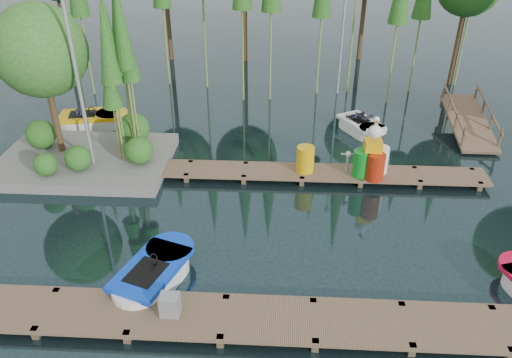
# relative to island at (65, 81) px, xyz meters

# --- Properties ---
(ground_plane) EXTENTS (90.00, 90.00, 0.00)m
(ground_plane) POSITION_rel_island_xyz_m (6.30, -3.29, -3.18)
(ground_plane) COLOR #1D3136
(near_dock) EXTENTS (18.00, 1.50, 0.50)m
(near_dock) POSITION_rel_island_xyz_m (6.30, -7.79, -2.95)
(near_dock) COLOR brown
(near_dock) RESTS_ON ground
(far_dock) EXTENTS (15.00, 1.20, 0.50)m
(far_dock) POSITION_rel_island_xyz_m (7.30, -0.79, -2.95)
(far_dock) COLOR brown
(far_dock) RESTS_ON ground
(island) EXTENTS (6.20, 4.20, 6.75)m
(island) POSITION_rel_island_xyz_m (0.00, 0.00, 0.00)
(island) COLOR slate
(island) RESTS_ON ground
(lamp_island) EXTENTS (0.30, 0.30, 7.25)m
(lamp_island) POSITION_rel_island_xyz_m (0.80, -0.79, 1.08)
(lamp_island) COLOR gray
(lamp_island) RESTS_ON ground
(lamp_rear) EXTENTS (0.30, 0.30, 7.25)m
(lamp_rear) POSITION_rel_island_xyz_m (10.30, 7.71, 1.08)
(lamp_rear) COLOR gray
(lamp_rear) RESTS_ON ground
(ramp) EXTENTS (1.50, 3.94, 1.49)m
(ramp) POSITION_rel_island_xyz_m (15.30, 3.21, -2.60)
(ramp) COLOR brown
(ramp) RESTS_ON ground
(boat_blue) EXTENTS (2.18, 3.14, 0.97)m
(boat_blue) POSITION_rel_island_xyz_m (4.31, -6.46, -2.90)
(boat_blue) COLOR white
(boat_blue) RESTS_ON ground
(boat_yellow_far) EXTENTS (3.21, 1.95, 1.50)m
(boat_yellow_far) POSITION_rel_island_xyz_m (-0.65, 3.02, -2.87)
(boat_yellow_far) COLOR white
(boat_yellow_far) RESTS_ON ground
(boat_white_far) EXTENTS (2.23, 2.72, 1.18)m
(boat_white_far) POSITION_rel_island_xyz_m (10.89, 3.17, -2.92)
(boat_white_far) COLOR white
(boat_white_far) RESTS_ON ground
(utility_cabinet) EXTENTS (0.45, 0.38, 0.56)m
(utility_cabinet) POSITION_rel_island_xyz_m (5.05, -7.79, -2.61)
(utility_cabinet) COLOR gray
(utility_cabinet) RESTS_ON near_dock
(yellow_barrel) EXTENTS (0.63, 0.63, 0.94)m
(yellow_barrel) POSITION_rel_island_xyz_m (8.42, -0.79, -2.41)
(yellow_barrel) COLOR #DEA50B
(yellow_barrel) RESTS_ON far_dock
(drum_cluster) EXTENTS (1.27, 1.16, 2.18)m
(drum_cluster) POSITION_rel_island_xyz_m (10.71, -0.95, -2.24)
(drum_cluster) COLOR #0E801F
(drum_cluster) RESTS_ON far_dock
(seagull_post) EXTENTS (0.51, 0.28, 0.82)m
(seagull_post) POSITION_rel_island_xyz_m (9.89, -0.79, -2.33)
(seagull_post) COLOR gray
(seagull_post) RESTS_ON far_dock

